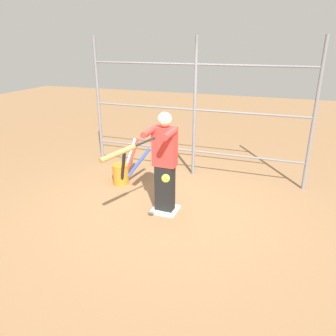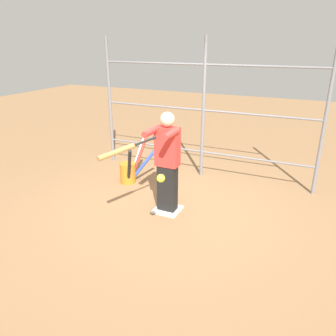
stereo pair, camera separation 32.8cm
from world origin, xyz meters
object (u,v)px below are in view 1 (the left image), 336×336
(batter, at_px, (164,160))
(baseball_bat_swinging, at_px, (123,151))
(bat_bucket, at_px, (123,171))
(softball_in_flight, at_px, (166,178))

(batter, bearing_deg, baseball_bat_swinging, 76.46)
(bat_bucket, bearing_deg, softball_in_flight, 129.95)
(baseball_bat_swinging, distance_m, softball_in_flight, 0.69)
(baseball_bat_swinging, bearing_deg, batter, -103.54)
(baseball_bat_swinging, xyz_separation_m, softball_in_flight, (-0.63, 0.19, -0.19))
(batter, distance_m, baseball_bat_swinging, 0.99)
(batter, xyz_separation_m, baseball_bat_swinging, (0.21, 0.88, 0.39))
(softball_in_flight, distance_m, bat_bucket, 2.49)
(softball_in_flight, bearing_deg, bat_bucket, -50.05)
(batter, relative_size, baseball_bat_swinging, 1.88)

